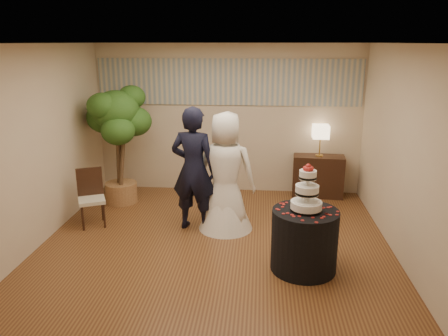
# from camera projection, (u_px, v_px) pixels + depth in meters

# --- Properties ---
(floor) EXTENTS (5.00, 5.00, 0.00)m
(floor) POSITION_uv_depth(u_px,v_px,m) (215.00, 246.00, 6.27)
(floor) COLOR brown
(floor) RESTS_ON ground
(ceiling) EXTENTS (5.00, 5.00, 0.00)m
(ceiling) POSITION_uv_depth(u_px,v_px,m) (213.00, 43.00, 5.49)
(ceiling) COLOR white
(ceiling) RESTS_ON wall_back
(wall_back) EXTENTS (5.00, 0.06, 2.80)m
(wall_back) POSITION_uv_depth(u_px,v_px,m) (228.00, 119.00, 8.27)
(wall_back) COLOR beige
(wall_back) RESTS_ON ground
(wall_front) EXTENTS (5.00, 0.06, 2.80)m
(wall_front) POSITION_uv_depth(u_px,v_px,m) (180.00, 226.00, 3.48)
(wall_front) COLOR beige
(wall_front) RESTS_ON ground
(wall_left) EXTENTS (0.06, 5.00, 2.80)m
(wall_left) POSITION_uv_depth(u_px,v_px,m) (36.00, 147.00, 6.08)
(wall_left) COLOR beige
(wall_left) RESTS_ON ground
(wall_right) EXTENTS (0.06, 5.00, 2.80)m
(wall_right) POSITION_uv_depth(u_px,v_px,m) (405.00, 155.00, 5.67)
(wall_right) COLOR beige
(wall_right) RESTS_ON ground
(mural_border) EXTENTS (4.90, 0.02, 0.85)m
(mural_border) POSITION_uv_depth(u_px,v_px,m) (228.00, 82.00, 8.05)
(mural_border) COLOR #A2A498
(mural_border) RESTS_ON wall_back
(groom) EXTENTS (0.77, 0.58, 1.92)m
(groom) POSITION_uv_depth(u_px,v_px,m) (194.00, 169.00, 6.60)
(groom) COLOR black
(groom) RESTS_ON floor
(bride) EXTENTS (1.00, 0.95, 1.84)m
(bride) POSITION_uv_depth(u_px,v_px,m) (226.00, 172.00, 6.61)
(bride) COLOR white
(bride) RESTS_ON floor
(cake_table) EXTENTS (1.10, 1.10, 0.80)m
(cake_table) POSITION_uv_depth(u_px,v_px,m) (304.00, 240.00, 5.52)
(cake_table) COLOR black
(cake_table) RESTS_ON floor
(wedding_cake) EXTENTS (0.39, 0.39, 0.60)m
(wedding_cake) POSITION_uv_depth(u_px,v_px,m) (307.00, 188.00, 5.32)
(wedding_cake) COLOR white
(wedding_cake) RESTS_ON cake_table
(console) EXTENTS (0.96, 0.49, 0.78)m
(console) POSITION_uv_depth(u_px,v_px,m) (318.00, 176.00, 8.21)
(console) COLOR black
(console) RESTS_ON floor
(table_lamp) EXTENTS (0.29, 0.29, 0.58)m
(table_lamp) POSITION_uv_depth(u_px,v_px,m) (320.00, 141.00, 8.02)
(table_lamp) COLOR beige
(table_lamp) RESTS_ON console
(ficus_tree) EXTENTS (1.03, 1.03, 2.14)m
(ficus_tree) POSITION_uv_depth(u_px,v_px,m) (118.00, 145.00, 7.68)
(ficus_tree) COLOR #2A531A
(ficus_tree) RESTS_ON floor
(side_chair) EXTENTS (0.56, 0.57, 0.90)m
(side_chair) POSITION_uv_depth(u_px,v_px,m) (92.00, 198.00, 6.84)
(side_chair) COLOR black
(side_chair) RESTS_ON floor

